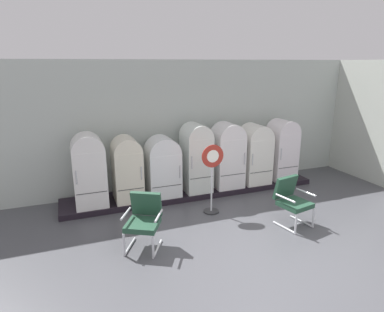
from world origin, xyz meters
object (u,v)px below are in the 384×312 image
at_px(refrigerator_3, 196,155).
at_px(refrigerator_6, 282,148).
at_px(refrigerator_2, 163,165).
at_px(refrigerator_5, 255,152).
at_px(armchair_right, 292,199).
at_px(sign_stand, 212,180).
at_px(refrigerator_0, 89,168).
at_px(refrigerator_1, 127,167).
at_px(armchair_left, 144,218).
at_px(refrigerator_4, 227,153).

distance_m(refrigerator_3, refrigerator_6, 2.33).
bearing_deg(refrigerator_2, refrigerator_6, 0.35).
distance_m(refrigerator_5, armchair_right, 2.11).
xyz_separation_m(refrigerator_6, sign_stand, (-2.40, -1.01, -0.21)).
height_order(refrigerator_2, refrigerator_5, refrigerator_5).
relative_size(refrigerator_0, refrigerator_3, 0.97).
distance_m(refrigerator_1, refrigerator_6, 3.94).
relative_size(refrigerator_0, refrigerator_6, 1.00).
height_order(refrigerator_1, armchair_left, refrigerator_1).
relative_size(refrigerator_3, armchair_left, 1.70).
bearing_deg(sign_stand, refrigerator_3, 86.65).
distance_m(refrigerator_0, refrigerator_5, 3.94).
bearing_deg(refrigerator_6, refrigerator_4, -179.87).
relative_size(refrigerator_1, armchair_right, 1.51).
xyz_separation_m(refrigerator_0, armchair_left, (0.71, -1.83, -0.41)).
relative_size(refrigerator_4, refrigerator_5, 1.06).
height_order(refrigerator_2, refrigerator_4, refrigerator_4).
distance_m(refrigerator_2, sign_stand, 1.25).
bearing_deg(refrigerator_4, refrigerator_3, 177.86).
height_order(refrigerator_4, armchair_right, refrigerator_4).
xyz_separation_m(refrigerator_2, refrigerator_3, (0.81, 0.05, 0.14)).
bearing_deg(refrigerator_4, refrigerator_0, 179.86).
xyz_separation_m(refrigerator_1, refrigerator_2, (0.79, -0.03, -0.04)).
height_order(refrigerator_1, armchair_right, refrigerator_1).
bearing_deg(sign_stand, armchair_left, -153.11).
distance_m(refrigerator_3, armchair_right, 2.39).
height_order(refrigerator_4, refrigerator_5, refrigerator_4).
height_order(refrigerator_0, refrigerator_2, refrigerator_0).
bearing_deg(sign_stand, refrigerator_0, 156.35).
distance_m(refrigerator_5, refrigerator_6, 0.78).
xyz_separation_m(refrigerator_3, armchair_left, (-1.67, -1.85, -0.44)).
xyz_separation_m(refrigerator_3, refrigerator_4, (0.79, -0.03, -0.02)).
bearing_deg(refrigerator_1, refrigerator_3, 0.53).
relative_size(refrigerator_1, sign_stand, 0.96).
xyz_separation_m(refrigerator_2, armchair_right, (1.97, -2.00, -0.30)).
xyz_separation_m(refrigerator_0, refrigerator_3, (2.38, 0.02, 0.03)).
distance_m(refrigerator_4, sign_stand, 1.34).
bearing_deg(refrigerator_5, armchair_right, -101.24).
distance_m(refrigerator_3, sign_stand, 1.07).
xyz_separation_m(refrigerator_4, refrigerator_5, (0.77, 0.02, -0.05)).
bearing_deg(refrigerator_4, refrigerator_1, 179.65).
xyz_separation_m(refrigerator_3, sign_stand, (-0.06, -1.04, -0.24)).
bearing_deg(refrigerator_6, refrigerator_2, -179.65).
relative_size(refrigerator_2, refrigerator_5, 0.92).
xyz_separation_m(refrigerator_4, sign_stand, (-0.85, -1.01, -0.22)).
relative_size(refrigerator_4, armchair_left, 1.67).
distance_m(refrigerator_1, refrigerator_2, 0.79).
bearing_deg(refrigerator_2, refrigerator_1, 177.80).
relative_size(refrigerator_6, sign_stand, 1.05).
xyz_separation_m(refrigerator_3, refrigerator_6, (2.33, -0.03, -0.03)).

